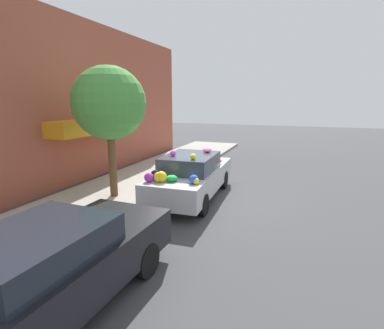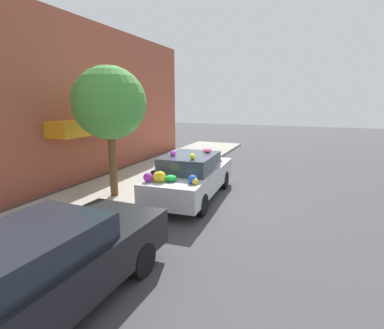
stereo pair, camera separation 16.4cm
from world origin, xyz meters
TOP-DOWN VIEW (x-y plane):
  - ground_plane at (0.00, 0.00)m, footprint 60.00×60.00m
  - sidewalk_curb at (0.00, 2.70)m, footprint 24.00×3.20m
  - building_facade at (0.04, 4.92)m, footprint 18.00×1.20m
  - street_tree at (-1.04, 2.36)m, footprint 2.24×2.24m
  - fire_hydrant at (1.93, 1.63)m, footprint 0.20×0.20m
  - art_car at (-0.05, 0.06)m, footprint 4.57×1.90m
  - parked_car_plain at (-5.91, 0.08)m, footprint 4.55×1.86m

SIDE VIEW (x-z plane):
  - ground_plane at x=0.00m, z-range 0.00..0.00m
  - sidewalk_curb at x=0.00m, z-range 0.00..0.13m
  - fire_hydrant at x=1.93m, z-range 0.12..0.82m
  - parked_car_plain at x=-5.91m, z-range 0.04..1.48m
  - art_car at x=-0.05m, z-range -0.05..1.60m
  - building_facade at x=0.04m, z-range -0.05..6.13m
  - street_tree at x=-1.04m, z-range 1.02..5.08m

